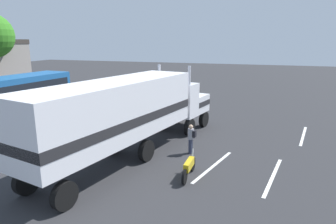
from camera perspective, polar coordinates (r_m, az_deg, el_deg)
The scene contains 8 objects.
ground_plane at distance 20.84m, azimuth 1.71°, elevation -3.31°, with size 120.00×120.00×0.00m, color #2D2D30.
lane_stripe_near at distance 15.11m, azimuth 8.59°, elevation -10.17°, with size 4.40×0.16×0.01m, color silver.
lane_stripe_mid at distance 14.72m, azimuth 19.35°, elevation -11.48°, with size 4.40×0.16×0.01m, color silver.
lane_stripe_far at distance 21.34m, azimuth 24.35°, elevation -4.13°, with size 4.40×0.16×0.01m, color silver.
semi_truck at distance 15.56m, azimuth -7.40°, elevation 0.37°, with size 14.36×5.45×4.50m.
person_bystander at distance 16.29m, azimuth 4.42°, elevation -4.92°, with size 0.34×0.46×1.63m.
parked_bus at distance 24.63m, azimuth -28.69°, elevation 2.58°, with size 11.17×3.44×3.40m.
motorcycle at distance 13.72m, azimuth 4.01°, elevation -10.40°, with size 2.11×0.24×1.12m.
Camera 1 is at (-19.11, -5.71, 6.04)m, focal length 32.02 mm.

